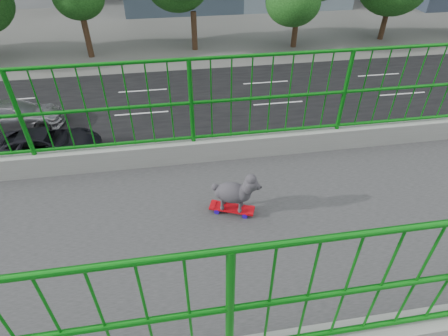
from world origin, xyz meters
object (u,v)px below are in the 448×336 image
skateboard (232,209)px  car_2 (46,145)px  poodle (235,191)px  car_3 (15,115)px

skateboard → car_2: size_ratio=0.11×
poodle → car_3: poodle is taller
skateboard → car_2: (-12.10, -6.50, -6.37)m
skateboard → car_3: size_ratio=0.11×
car_3 → skateboard: bearing=-150.1°
car_2 → poodle: bearing=-151.7°
skateboard → poodle: poodle is taller
car_2 → car_3: 3.93m
skateboard → car_3: skateboard is taller
skateboard → car_3: 18.75m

